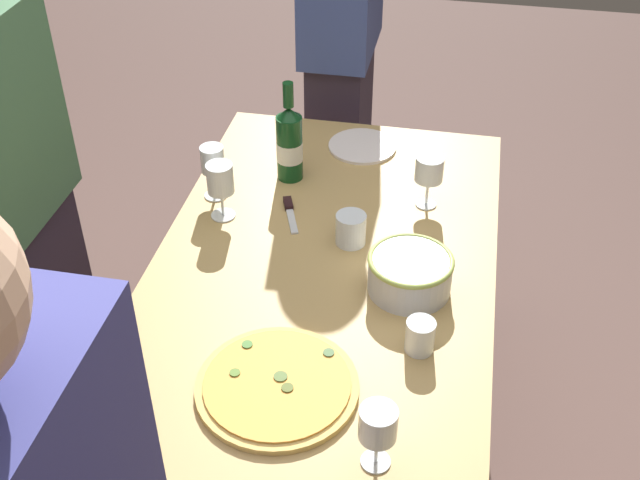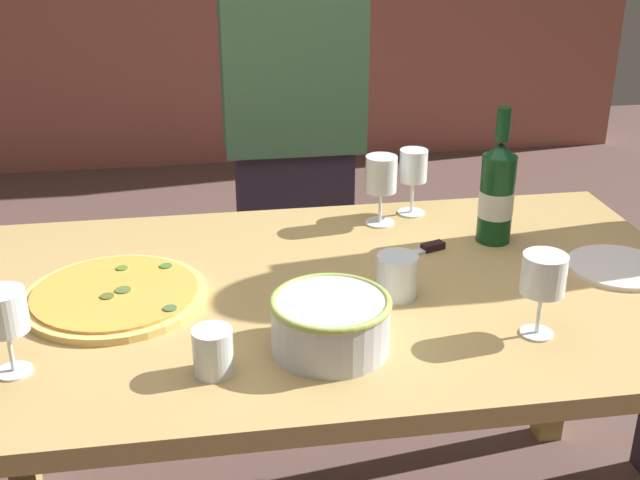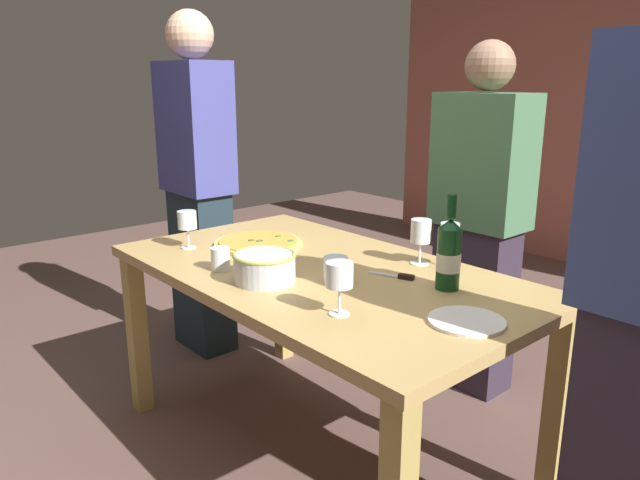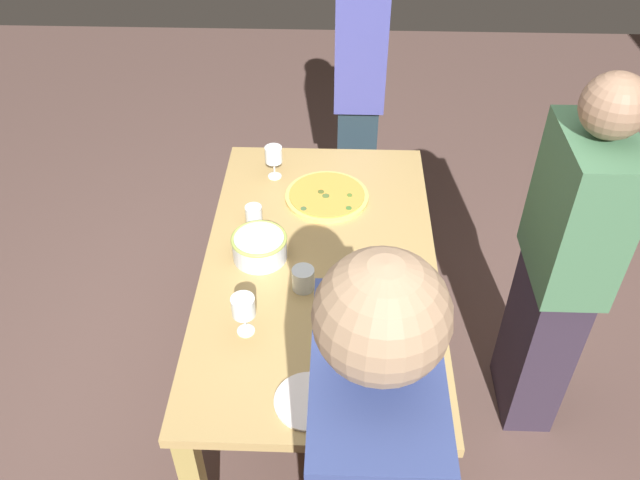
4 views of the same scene
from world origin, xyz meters
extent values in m
plane|color=brown|center=(0.00, 0.00, 0.00)|extent=(8.00, 8.00, 0.00)
cube|color=tan|center=(0.00, 0.00, 0.73)|extent=(1.60, 0.90, 0.04)
cube|color=#AB924C|center=(-0.74, -0.40, 0.35)|extent=(0.07, 0.07, 0.71)
cube|color=#AB924C|center=(-0.74, 0.40, 0.35)|extent=(0.07, 0.07, 0.71)
cylinder|color=#E3BB61|center=(-0.41, 0.02, 0.76)|extent=(0.36, 0.36, 0.02)
cylinder|color=gold|center=(-0.41, 0.02, 0.77)|extent=(0.33, 0.33, 0.01)
cylinder|color=#526024|center=(-0.42, -0.01, 0.77)|extent=(0.03, 0.03, 0.00)
cylinder|color=#537729|center=(-0.40, 0.11, 0.77)|extent=(0.02, 0.02, 0.00)
cylinder|color=#42742E|center=(-0.31, 0.11, 0.77)|extent=(0.03, 0.03, 0.00)
cylinder|color=#516A30|center=(-0.39, 0.01, 0.77)|extent=(0.03, 0.03, 0.00)
cylinder|color=#466738|center=(-0.30, -0.08, 0.77)|extent=(0.03, 0.03, 0.00)
cylinder|color=silver|center=(-0.02, -0.23, 0.80)|extent=(0.21, 0.21, 0.10)
torus|color=#A4BA54|center=(-0.02, -0.23, 0.84)|extent=(0.22, 0.22, 0.01)
cylinder|color=#0F3E1A|center=(0.43, 0.18, 0.85)|extent=(0.08, 0.08, 0.20)
cone|color=#0F3E1A|center=(0.43, 0.18, 0.97)|extent=(0.08, 0.08, 0.04)
cylinder|color=#0F3E1A|center=(0.43, 0.18, 1.03)|extent=(0.03, 0.03, 0.08)
cylinder|color=silver|center=(0.43, 0.18, 0.84)|extent=(0.08, 0.08, 0.06)
cylinder|color=white|center=(0.29, 0.37, 0.75)|extent=(0.07, 0.07, 0.00)
cylinder|color=white|center=(0.29, 0.37, 0.80)|extent=(0.01, 0.01, 0.08)
cylinder|color=white|center=(0.29, 0.37, 0.88)|extent=(0.07, 0.07, 0.08)
cylinder|color=white|center=(0.20, 0.32, 0.75)|extent=(0.07, 0.07, 0.00)
cylinder|color=white|center=(0.20, 0.32, 0.79)|extent=(0.01, 0.01, 0.08)
cylinder|color=white|center=(0.20, 0.32, 0.88)|extent=(0.08, 0.08, 0.09)
cylinder|color=white|center=(-0.56, -0.22, 0.75)|extent=(0.06, 0.06, 0.00)
cylinder|color=white|center=(-0.56, -0.22, 0.79)|extent=(0.01, 0.01, 0.08)
cylinder|color=white|center=(-0.56, -0.22, 0.87)|extent=(0.08, 0.08, 0.07)
cylinder|color=white|center=(0.36, -0.24, 0.75)|extent=(0.06, 0.06, 0.00)
cylinder|color=white|center=(0.36, -0.24, 0.80)|extent=(0.01, 0.01, 0.08)
cylinder|color=white|center=(0.36, -0.24, 0.87)|extent=(0.08, 0.08, 0.07)
cylinder|color=white|center=(0.15, -0.06, 0.79)|extent=(0.08, 0.08, 0.09)
cylinder|color=white|center=(-0.23, -0.28, 0.79)|extent=(0.07, 0.07, 0.08)
cylinder|color=white|center=(0.65, -0.01, 0.76)|extent=(0.22, 0.22, 0.01)
cube|color=silver|center=(0.21, 0.12, 0.75)|extent=(0.12, 0.06, 0.01)
cube|color=black|center=(0.28, 0.15, 0.76)|extent=(0.06, 0.04, 0.02)
cube|color=#1E2E37|center=(-1.13, 0.15, 0.43)|extent=(0.33, 0.20, 0.86)
cube|color=#3B3E86|center=(-1.13, 0.15, 1.18)|extent=(0.39, 0.24, 0.64)
cube|color=#2F2534|center=(0.06, 0.90, 0.39)|extent=(0.35, 0.20, 0.78)
cube|color=#436F4C|center=(0.06, 0.90, 1.07)|extent=(0.41, 0.24, 0.58)
sphere|color=#8D6A52|center=(0.06, 0.90, 1.47)|extent=(0.21, 0.21, 0.21)
cube|color=#364684|center=(1.12, 0.14, 1.20)|extent=(0.43, 0.24, 0.65)
sphere|color=tan|center=(1.12, 0.14, 1.65)|extent=(0.24, 0.24, 0.24)
camera|label=1|loc=(-1.57, -0.31, 2.08)|focal=44.92mm
camera|label=2|loc=(-0.23, -1.46, 1.51)|focal=45.66mm
camera|label=3|loc=(1.56, -1.35, 1.42)|focal=33.47mm
camera|label=4|loc=(1.85, 0.06, 2.45)|focal=36.59mm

